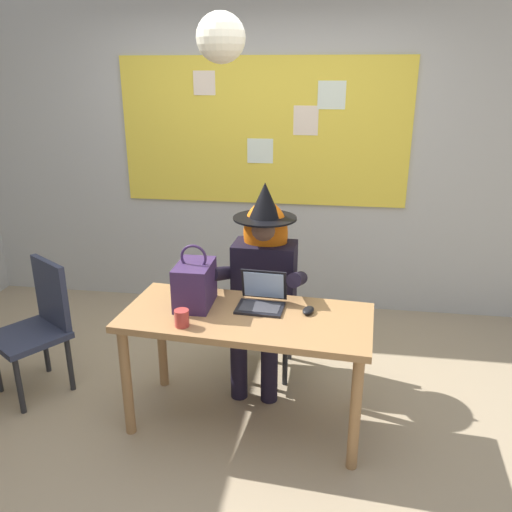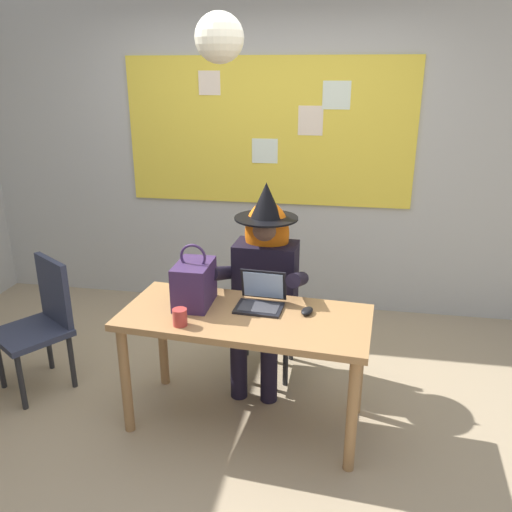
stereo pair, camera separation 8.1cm
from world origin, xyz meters
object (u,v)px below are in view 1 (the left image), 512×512
Objects in this scene: desk_main at (246,330)px; handbag at (195,284)px; laptop at (262,299)px; person_costumed at (263,273)px; coffee_mug at (182,318)px; computer_mouse at (308,310)px; chair_spare_by_window at (39,321)px; chair_at_desk at (266,303)px.

handbag is (-0.32, 0.08, 0.23)m from desk_main.
handbag is (-0.39, -0.04, 0.09)m from laptop.
person_costumed reaches higher than coffee_mug.
computer_mouse is 0.12× the size of chair_spare_by_window.
desk_main is 1.08× the size of person_costumed.
chair_at_desk is 0.30m from person_costumed.
chair_spare_by_window is at bearing -178.37° from laptop.
chair_spare_by_window is (-1.76, 0.11, -0.25)m from computer_mouse.
laptop is at bearing 38.68° from coffee_mug.
desk_main is 1.66× the size of chair_at_desk.
handbag is at bearing -164.14° from computer_mouse.
handbag is at bearing 119.12° from chair_spare_by_window.
computer_mouse is (0.35, 0.07, 0.11)m from desk_main.
desk_main is 0.37m from computer_mouse.
laptop reaches higher than chair_spare_by_window.
computer_mouse is 1.78m from chair_spare_by_window.
person_costumed reaches higher than laptop.
chair_at_desk is 0.98m from coffee_mug.
desk_main is 14.10× the size of computer_mouse.
chair_spare_by_window is at bearing 175.18° from handbag.
person_costumed is 0.59m from computer_mouse.
computer_mouse is 0.72m from coffee_mug.
person_costumed is 3.60× the size of handbag.
chair_at_desk is 0.78m from handbag.
computer_mouse is 1.09× the size of coffee_mug.
desk_main is at bearing -116.01° from laptop.
laptop is at bearing 5.17° from chair_at_desk.
computer_mouse is (0.28, -0.05, -0.03)m from laptop.
chair_at_desk is at bearing 68.30° from coffee_mug.
person_costumed reaches higher than desk_main.
person_costumed reaches higher than chair_at_desk.
chair_at_desk is at bearing 98.47° from laptop.
desk_main is at bearing -14.63° from handbag.
chair_at_desk is 8.47× the size of computer_mouse.
coffee_mug is (-0.00, -0.27, -0.09)m from handbag.
person_costumed reaches higher than computer_mouse.
laptop is 0.33× the size of chair_spare_by_window.
person_costumed is at bearing 138.86° from chair_spare_by_window.
person_costumed is 0.44m from laptop.
chair_at_desk reaches higher than desk_main.
person_costumed reaches higher than handbag.
coffee_mug is (-0.35, -0.87, 0.28)m from chair_at_desk.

